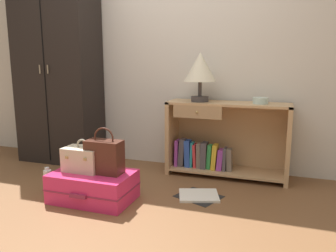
{
  "coord_description": "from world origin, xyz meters",
  "views": [
    {
      "loc": [
        1.22,
        -1.96,
        1.12
      ],
      "look_at": [
        0.26,
        0.82,
        0.55
      ],
      "focal_mm": 36.1,
      "sensor_mm": 36.0,
      "label": 1
    }
  ],
  "objects_px": {
    "wardrobe": "(58,69)",
    "table_lamp": "(200,69)",
    "bottle": "(48,181)",
    "suitcase_large": "(93,186)",
    "handbag": "(104,156)",
    "train_case": "(83,159)",
    "bookshelf": "(221,141)",
    "bowl": "(260,101)",
    "open_book_on_floor": "(199,196)"
  },
  "relations": [
    {
      "from": "bowl",
      "to": "open_book_on_floor",
      "type": "distance_m",
      "value": 1.05
    },
    {
      "from": "table_lamp",
      "to": "bottle",
      "type": "height_order",
      "value": "table_lamp"
    },
    {
      "from": "bowl",
      "to": "handbag",
      "type": "height_order",
      "value": "bowl"
    },
    {
      "from": "handbag",
      "to": "open_book_on_floor",
      "type": "distance_m",
      "value": 0.85
    },
    {
      "from": "bottle",
      "to": "handbag",
      "type": "bearing_deg",
      "value": -0.03
    },
    {
      "from": "bowl",
      "to": "open_book_on_floor",
      "type": "height_order",
      "value": "bowl"
    },
    {
      "from": "handbag",
      "to": "bottle",
      "type": "xyz_separation_m",
      "value": [
        -0.56,
        0.0,
        -0.27
      ]
    },
    {
      "from": "table_lamp",
      "to": "bottle",
      "type": "xyz_separation_m",
      "value": [
        -1.11,
        -0.91,
        -0.94
      ]
    },
    {
      "from": "open_book_on_floor",
      "to": "wardrobe",
      "type": "bearing_deg",
      "value": 162.18
    },
    {
      "from": "bottle",
      "to": "table_lamp",
      "type": "bearing_deg",
      "value": 39.45
    },
    {
      "from": "bookshelf",
      "to": "bowl",
      "type": "relative_size",
      "value": 8.28
    },
    {
      "from": "bottle",
      "to": "open_book_on_floor",
      "type": "relative_size",
      "value": 0.52
    },
    {
      "from": "bottle",
      "to": "wardrobe",
      "type": "bearing_deg",
      "value": 119.07
    },
    {
      "from": "table_lamp",
      "to": "suitcase_large",
      "type": "xyz_separation_m",
      "value": [
        -0.65,
        -0.93,
        -0.93
      ]
    },
    {
      "from": "table_lamp",
      "to": "bowl",
      "type": "xyz_separation_m",
      "value": [
        0.57,
        0.02,
        -0.29
      ]
    },
    {
      "from": "wardrobe",
      "to": "bowl",
      "type": "xyz_separation_m",
      "value": [
        2.18,
        0.04,
        -0.28
      ]
    },
    {
      "from": "bookshelf",
      "to": "bottle",
      "type": "xyz_separation_m",
      "value": [
        -1.33,
        -0.95,
        -0.24
      ]
    },
    {
      "from": "bookshelf",
      "to": "open_book_on_floor",
      "type": "xyz_separation_m",
      "value": [
        -0.07,
        -0.62,
        -0.34
      ]
    },
    {
      "from": "open_book_on_floor",
      "to": "bookshelf",
      "type": "bearing_deg",
      "value": 83.65
    },
    {
      "from": "wardrobe",
      "to": "table_lamp",
      "type": "height_order",
      "value": "wardrobe"
    },
    {
      "from": "table_lamp",
      "to": "suitcase_large",
      "type": "relative_size",
      "value": 0.72
    },
    {
      "from": "bookshelf",
      "to": "train_case",
      "type": "distance_m",
      "value": 1.35
    },
    {
      "from": "wardrobe",
      "to": "bottle",
      "type": "distance_m",
      "value": 1.38
    },
    {
      "from": "suitcase_large",
      "to": "handbag",
      "type": "distance_m",
      "value": 0.28
    },
    {
      "from": "train_case",
      "to": "handbag",
      "type": "xyz_separation_m",
      "value": [
        0.2,
        0.01,
        0.04
      ]
    },
    {
      "from": "wardrobe",
      "to": "open_book_on_floor",
      "type": "height_order",
      "value": "wardrobe"
    },
    {
      "from": "bookshelf",
      "to": "handbag",
      "type": "height_order",
      "value": "bookshelf"
    },
    {
      "from": "suitcase_large",
      "to": "wardrobe",
      "type": "bearing_deg",
      "value": 136.42
    },
    {
      "from": "open_book_on_floor",
      "to": "suitcase_large",
      "type": "bearing_deg",
      "value": -156.42
    },
    {
      "from": "table_lamp",
      "to": "handbag",
      "type": "distance_m",
      "value": 1.26
    },
    {
      "from": "suitcase_large",
      "to": "open_book_on_floor",
      "type": "bearing_deg",
      "value": 23.58
    },
    {
      "from": "wardrobe",
      "to": "suitcase_large",
      "type": "bearing_deg",
      "value": -43.58
    },
    {
      "from": "bookshelf",
      "to": "bottle",
      "type": "distance_m",
      "value": 1.65
    },
    {
      "from": "handbag",
      "to": "open_book_on_floor",
      "type": "bearing_deg",
      "value": 25.17
    },
    {
      "from": "table_lamp",
      "to": "handbag",
      "type": "bearing_deg",
      "value": -120.84
    },
    {
      "from": "open_book_on_floor",
      "to": "bowl",
      "type": "bearing_deg",
      "value": 54.98
    },
    {
      "from": "bookshelf",
      "to": "bottle",
      "type": "relative_size",
      "value": 5.28
    },
    {
      "from": "bookshelf",
      "to": "open_book_on_floor",
      "type": "relative_size",
      "value": 2.75
    },
    {
      "from": "bookshelf",
      "to": "table_lamp",
      "type": "xyz_separation_m",
      "value": [
        -0.22,
        -0.03,
        0.7
      ]
    },
    {
      "from": "bookshelf",
      "to": "bowl",
      "type": "bearing_deg",
      "value": -3.0
    },
    {
      "from": "bookshelf",
      "to": "table_lamp",
      "type": "relative_size",
      "value": 2.47
    },
    {
      "from": "wardrobe",
      "to": "train_case",
      "type": "bearing_deg",
      "value": -46.09
    },
    {
      "from": "table_lamp",
      "to": "train_case",
      "type": "distance_m",
      "value": 1.38
    },
    {
      "from": "suitcase_large",
      "to": "open_book_on_floor",
      "type": "relative_size",
      "value": 1.55
    },
    {
      "from": "bookshelf",
      "to": "suitcase_large",
      "type": "relative_size",
      "value": 1.78
    },
    {
      "from": "train_case",
      "to": "bookshelf",
      "type": "bearing_deg",
      "value": 44.78
    },
    {
      "from": "wardrobe",
      "to": "table_lamp",
      "type": "relative_size",
      "value": 4.39
    },
    {
      "from": "wardrobe",
      "to": "suitcase_large",
      "type": "distance_m",
      "value": 1.61
    },
    {
      "from": "wardrobe",
      "to": "suitcase_large",
      "type": "xyz_separation_m",
      "value": [
        0.96,
        -0.91,
        -0.92
      ]
    },
    {
      "from": "bottle",
      "to": "suitcase_large",
      "type": "bearing_deg",
      "value": -2.63
    }
  ]
}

